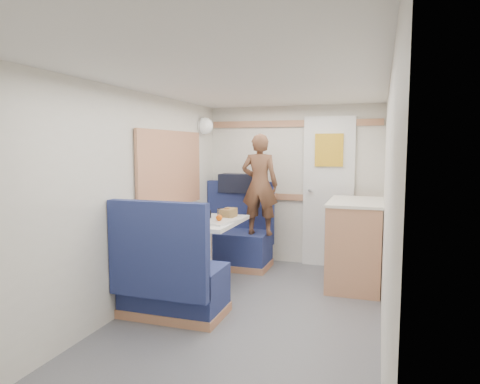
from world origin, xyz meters
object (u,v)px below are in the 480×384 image
(bench_near, at_px, (171,284))
(tumbler_left, at_px, (188,217))
(dinette_table, at_px, (209,235))
(tumbler_right, at_px, (220,213))
(salt_grinder, at_px, (205,213))
(galley_counter, at_px, (355,242))
(orange_fruit, at_px, (219,218))
(dome_light, at_px, (205,126))
(tumbler_mid, at_px, (199,212))
(duffel_bag, at_px, (239,183))
(person, at_px, (260,185))
(bench_far, at_px, (235,242))
(bread_loaf, at_px, (228,213))
(wine_glass, at_px, (206,208))
(cheese_block, at_px, (196,221))
(beer_glass, at_px, (227,213))
(tray, at_px, (218,222))
(pepper_grinder, at_px, (210,214))

(bench_near, xyz_separation_m, tumbler_left, (-0.15, 0.69, 0.48))
(dinette_table, xyz_separation_m, tumbler_right, (0.07, 0.15, 0.21))
(salt_grinder, bearing_deg, galley_counter, 14.23)
(orange_fruit, distance_m, tumbler_left, 0.32)
(dome_light, height_order, tumbler_mid, dome_light)
(duffel_bag, bearing_deg, person, -44.63)
(bench_far, relative_size, tumbler_mid, 9.98)
(salt_grinder, bearing_deg, bread_loaf, 18.09)
(wine_glass, height_order, tumbler_mid, wine_glass)
(bench_far, height_order, tumbler_right, bench_far)
(bench_far, distance_m, cheese_block, 1.23)
(duffel_bag, bearing_deg, tumbler_right, -82.62)
(beer_glass, bearing_deg, tumbler_left, -126.30)
(bench_near, bearing_deg, bread_loaf, 82.75)
(galley_counter, height_order, wine_glass, galley_counter)
(dome_light, distance_m, beer_glass, 1.28)
(tray, relative_size, bread_loaf, 1.62)
(tray, height_order, tumbler_right, tumbler_right)
(beer_glass, distance_m, bread_loaf, 0.02)
(galley_counter, bearing_deg, beer_glass, -165.70)
(duffel_bag, height_order, wine_glass, duffel_bag)
(salt_grinder, relative_size, bread_loaf, 0.40)
(orange_fruit, bearing_deg, bench_far, 99.40)
(tumbler_mid, distance_m, pepper_grinder, 0.18)
(bench_far, bearing_deg, tumbler_left, -98.31)
(beer_glass, bearing_deg, dome_light, 128.99)
(bench_far, xyz_separation_m, dome_light, (-0.39, -0.01, 1.45))
(wine_glass, relative_size, beer_glass, 1.69)
(galley_counter, distance_m, tumbler_mid, 1.73)
(bench_near, bearing_deg, cheese_block, 92.08)
(bench_near, height_order, dome_light, dome_light)
(dome_light, xyz_separation_m, cheese_block, (0.37, -1.12, -0.99))
(galley_counter, distance_m, cheese_block, 1.73)
(tumbler_right, height_order, beer_glass, tumbler_right)
(galley_counter, height_order, orange_fruit, galley_counter)
(dinette_table, height_order, tumbler_left, tumbler_left)
(tray, relative_size, wine_glass, 2.22)
(tray, distance_m, tumbler_mid, 0.47)
(wine_glass, relative_size, bread_loaf, 0.73)
(person, xyz_separation_m, tumbler_left, (-0.51, -0.90, -0.27))
(orange_fruit, xyz_separation_m, wine_glass, (-0.20, 0.12, 0.07))
(cheese_block, distance_m, bread_loaf, 0.53)
(cheese_block, bearing_deg, tumbler_mid, 110.41)
(bench_far, distance_m, galley_counter, 1.51)
(tumbler_mid, relative_size, salt_grinder, 1.15)
(duffel_bag, relative_size, orange_fruit, 7.69)
(bench_near, distance_m, dome_light, 2.28)
(bench_far, distance_m, salt_grinder, 0.86)
(orange_fruit, xyz_separation_m, tumbler_right, (-0.09, 0.26, 0.00))
(tumbler_right, xyz_separation_m, salt_grinder, (-0.18, -0.00, -0.01))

